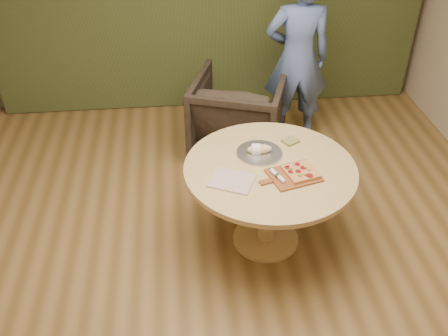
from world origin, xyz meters
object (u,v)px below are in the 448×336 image
flatbread_pizza (301,172)px  bread_roll (258,149)px  pedestal_table (269,182)px  armchair (239,111)px  cutlery_roll (278,176)px  pizza_paddle (292,176)px  person_standing (297,59)px  serving_tray (259,153)px

flatbread_pizza → bread_roll: 0.40m
bread_roll → flatbread_pizza: bearing=-48.7°
pedestal_table → armchair: bearing=92.1°
flatbread_pizza → armchair: bearing=99.4°
flatbread_pizza → cutlery_roll: size_ratio=1.42×
flatbread_pizza → armchair: 1.58m
pedestal_table → flatbread_pizza: bearing=-31.7°
pizza_paddle → person_standing: bearing=61.2°
pizza_paddle → cutlery_roll: (-0.11, -0.02, 0.02)m
pizza_paddle → bread_roll: (-0.20, 0.31, 0.04)m
pedestal_table → flatbread_pizza: flatbread_pizza is taller
pizza_paddle → serving_tray: bearing=106.0°
cutlery_roll → serving_tray: bearing=79.3°
pizza_paddle → cutlery_roll: cutlery_roll is taller
serving_tray → armchair: 1.27m
serving_tray → bread_roll: bread_roll is taller
pedestal_table → pizza_paddle: pizza_paddle is taller
pizza_paddle → serving_tray: (-0.19, 0.31, -0.00)m
armchair → cutlery_roll: bearing=111.6°
pedestal_table → person_standing: person_standing is taller
pedestal_table → person_standing: bearing=70.8°
armchair → serving_tray: bearing=108.7°
pedestal_table → serving_tray: serving_tray is taller
pedestal_table → bread_roll: (-0.06, 0.18, 0.18)m
armchair → person_standing: 0.77m
serving_tray → pizza_paddle: bearing=-58.6°
bread_roll → person_standing: (0.61, 1.41, 0.11)m
bread_roll → cutlery_roll: bearing=-75.3°
cutlery_roll → armchair: 1.60m
serving_tray → armchair: armchair is taller
pedestal_table → flatbread_pizza: size_ratio=4.80×
flatbread_pizza → bread_roll: bread_roll is taller
cutlery_roll → bread_roll: (-0.09, 0.33, 0.01)m
person_standing → pedestal_table: bearing=73.3°
pizza_paddle → person_standing: (0.41, 1.72, 0.15)m
pizza_paddle → bread_roll: bearing=107.2°
armchair → person_standing: bearing=-144.7°
pedestal_table → bread_roll: bearing=109.7°
pedestal_table → bread_roll: bread_roll is taller
serving_tray → pedestal_table: bearing=-72.9°
serving_tray → bread_roll: (-0.01, 0.00, 0.04)m
pedestal_table → person_standing: size_ratio=0.72×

